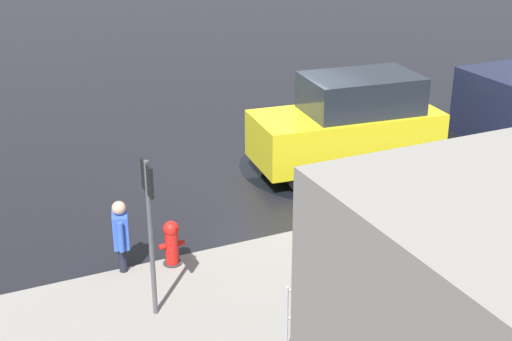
{
  "coord_description": "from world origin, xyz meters",
  "views": [
    {
      "loc": [
        6.36,
        12.51,
        5.88
      ],
      "look_at": [
        1.33,
        1.68,
        0.9
      ],
      "focal_mm": 50.0,
      "sensor_mm": 36.0,
      "label": 1
    }
  ],
  "objects_px": {
    "moving_hatchback": "(350,124)",
    "sign_post": "(150,217)",
    "pedestrian": "(121,233)",
    "fire_hydrant": "(172,244)"
  },
  "relations": [
    {
      "from": "moving_hatchback",
      "to": "sign_post",
      "type": "relative_size",
      "value": 1.69
    },
    {
      "from": "moving_hatchback",
      "to": "pedestrian",
      "type": "bearing_deg",
      "value": 21.2
    },
    {
      "from": "moving_hatchback",
      "to": "fire_hydrant",
      "type": "relative_size",
      "value": 5.05
    },
    {
      "from": "pedestrian",
      "to": "fire_hydrant",
      "type": "bearing_deg",
      "value": 165.92
    },
    {
      "from": "pedestrian",
      "to": "sign_post",
      "type": "xyz_separation_m",
      "value": [
        -0.09,
        1.43,
        0.9
      ]
    },
    {
      "from": "fire_hydrant",
      "to": "sign_post",
      "type": "xyz_separation_m",
      "value": [
        0.68,
        1.23,
        1.18
      ]
    },
    {
      "from": "fire_hydrant",
      "to": "sign_post",
      "type": "relative_size",
      "value": 0.33
    },
    {
      "from": "pedestrian",
      "to": "sign_post",
      "type": "distance_m",
      "value": 1.69
    },
    {
      "from": "moving_hatchback",
      "to": "pedestrian",
      "type": "height_order",
      "value": "moving_hatchback"
    },
    {
      "from": "moving_hatchback",
      "to": "sign_post",
      "type": "height_order",
      "value": "sign_post"
    }
  ]
}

